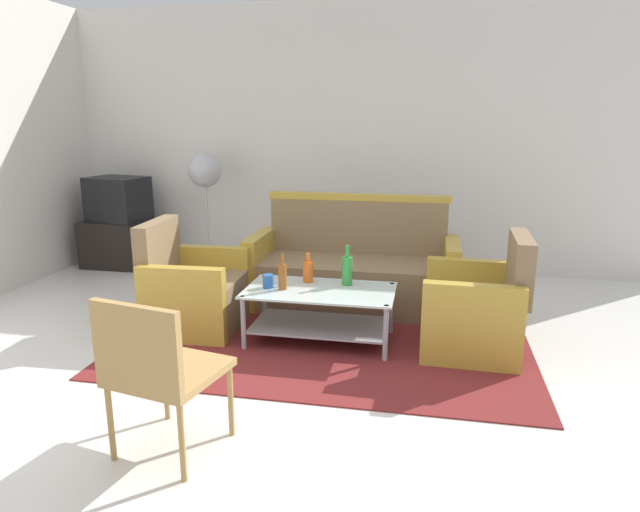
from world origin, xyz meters
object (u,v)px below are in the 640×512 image
Objects in this scene: tv_stand at (122,243)px; pedestal_fan at (205,177)px; television at (118,199)px; armchair_left at (193,293)px; bottle_brown at (283,276)px; coffee_table at (320,307)px; wicker_chair at (157,365)px; bottle_orange at (308,271)px; couch at (353,271)px; armchair_right at (476,312)px; cup at (268,281)px; bottle_green at (347,270)px.

pedestal_fan reaches higher than tv_stand.
television is 1.04m from pedestal_fan.
bottle_brown is (0.77, -0.14, 0.23)m from armchair_left.
wicker_chair reaches higher than coffee_table.
bottle_orange is at bearing -31.72° from tv_stand.
couch is 1.42× the size of pedestal_fan.
tv_stand is 1.18× the size of television.
armchair_right is 1.52m from cup.
couch is at bearing -17.15° from tv_stand.
coffee_table is 0.35m from bottle_green.
pedestal_fan is at bearing 126.29° from bottle_brown.
bottle_brown is (-1.39, -0.12, 0.23)m from armchair_right.
armchair_left reaches higher than coffee_table.
cup is (0.66, -0.12, 0.17)m from armchair_left.
bottle_orange is at bearing 159.77° from television.
couch is at bearing 66.27° from bottle_brown.
armchair_left is 2.25m from tv_stand.
couch is at bearing 120.60° from armchair_left.
wicker_chair is at bearing -93.51° from cup.
bottle_green is at bearing 162.36° from television.
coffee_table is at bearing 9.85° from bottle_brown.
armchair_left is 1.26× the size of television.
wicker_chair is at bearing -71.57° from pedestal_fan.
armchair_left is at bearing 169.30° from cup.
pedestal_fan is at bearing 2.83° from tv_stand.
wicker_chair is at bearing -57.16° from tv_stand.
bottle_orange is at bearing 90.36° from wicker_chair.
television is at bearing -17.15° from couch.
cup is at bearing -161.74° from bottle_green.
couch is 1.04m from cup.
television is (-2.78, 1.55, 0.23)m from bottle_green.
cup is 2.84m from television.
tv_stand is at bearing -177.17° from pedestal_fan.
armchair_left is at bearing 120.22° from wicker_chair.
bottle_green reaches higher than bottle_orange.
pedestal_fan is at bearing -165.77° from television.
armchair_right reaches higher than cup.
couch is 0.74m from bottle_green.
couch is 0.76m from bottle_orange.
bottle_orange is 0.31m from bottle_green.
cup is at bearing 153.44° from television.
armchair_right is 1.27m from bottle_orange.
armchair_left is 2.17m from armchair_right.
wicker_chair is (-0.35, -1.76, -0.00)m from bottle_orange.
armchair_left reaches higher than wicker_chair.
television reaches higher than bottle_green.
bottle_brown is at bearing -155.86° from bottle_green.
bottle_green is at bearing -3.77° from bottle_orange.
armchair_right is 1.42m from bottle_brown.
cup is 0.15× the size of television.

